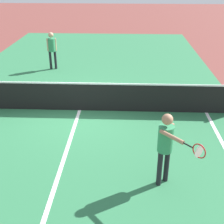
% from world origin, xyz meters
% --- Properties ---
extents(ground_plane, '(60.00, 60.00, 0.00)m').
position_xyz_m(ground_plane, '(0.00, 0.00, 0.00)').
color(ground_plane, brown).
extents(court_surface_inbounds, '(10.62, 24.40, 0.00)m').
position_xyz_m(court_surface_inbounds, '(0.00, 0.00, 0.00)').
color(court_surface_inbounds, '#2D7247').
rests_on(court_surface_inbounds, ground_plane).
extents(line_center_service, '(0.10, 6.40, 0.01)m').
position_xyz_m(line_center_service, '(0.00, -3.20, 0.00)').
color(line_center_service, white).
rests_on(line_center_service, ground_plane).
extents(net, '(10.13, 0.09, 1.07)m').
position_xyz_m(net, '(0.00, 0.00, 0.49)').
color(net, '#33383D').
rests_on(net, ground_plane).
extents(player_near, '(0.74, 1.07, 1.67)m').
position_xyz_m(player_near, '(2.33, -3.58, 1.04)').
color(player_near, black).
rests_on(player_near, ground_plane).
extents(player_far, '(0.41, 0.32, 1.65)m').
position_xyz_m(player_far, '(-1.81, 4.31, 1.01)').
color(player_far, black).
rests_on(player_far, ground_plane).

